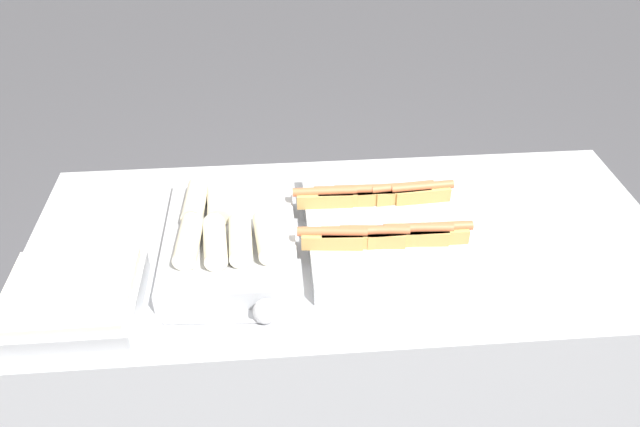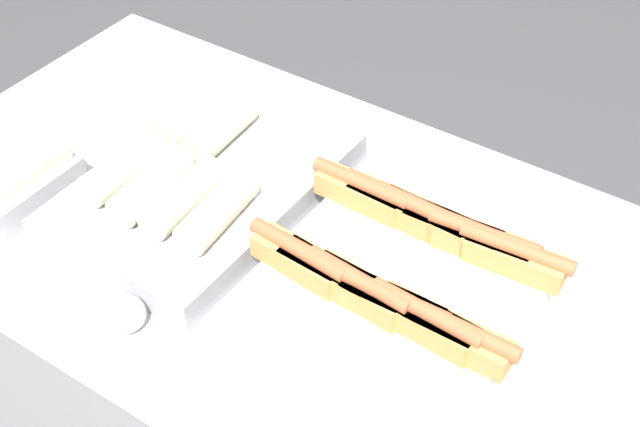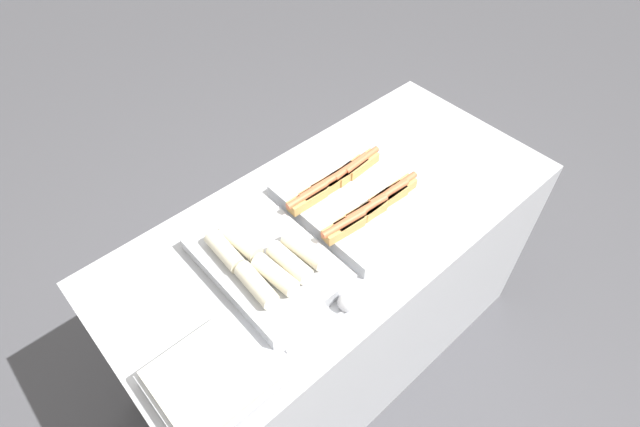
# 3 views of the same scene
# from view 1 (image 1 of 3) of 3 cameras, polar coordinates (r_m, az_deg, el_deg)

# --- Properties ---
(counter) EXTENTS (1.59, 0.74, 0.87)m
(counter) POSITION_cam_1_polar(r_m,az_deg,el_deg) (1.86, 2.28, -12.87)
(counter) COLOR #B7BABF
(counter) RESTS_ON ground_plane
(tray_hotdogs) EXTENTS (0.41, 0.47, 0.10)m
(tray_hotdogs) POSITION_cam_1_polar(r_m,az_deg,el_deg) (1.54, 5.42, -0.96)
(tray_hotdogs) COLOR #B7BABF
(tray_hotdogs) RESTS_ON counter
(tray_wraps) EXTENTS (0.31, 0.46, 0.10)m
(tray_wraps) POSITION_cam_1_polar(r_m,az_deg,el_deg) (1.52, -8.39, -1.83)
(tray_wraps) COLOR #B7BABF
(tray_wraps) RESTS_ON counter
(tray_side_front) EXTENTS (0.29, 0.27, 0.07)m
(tray_side_front) POSITION_cam_1_polar(r_m,az_deg,el_deg) (1.44, -21.78, -7.32)
(tray_side_front) COLOR #B7BABF
(tray_side_front) RESTS_ON counter
(serving_spoon_near) EXTENTS (0.24, 0.05, 0.05)m
(serving_spoon_near) POSITION_cam_1_polar(r_m,az_deg,el_deg) (1.33, -5.57, -9.00)
(serving_spoon_near) COLOR silver
(serving_spoon_near) RESTS_ON counter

